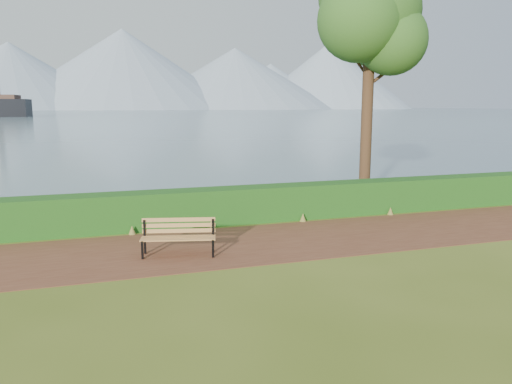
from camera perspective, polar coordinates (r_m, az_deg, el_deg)
name	(u,v)px	position (r m, az deg, el deg)	size (l,w,h in m)	color
ground	(275,245)	(12.06, 2.20, -6.07)	(140.00, 140.00, 0.00)	#4B5F1B
path	(271,242)	(12.33, 1.72, -5.68)	(40.00, 3.40, 0.01)	#5A2F1F
hedge	(244,204)	(14.34, -1.34, -1.42)	(32.00, 0.85, 1.00)	#164614
water	(102,112)	(270.93, -17.20, 8.78)	(700.00, 510.00, 0.00)	slate
mountains	(85,73)	(417.68, -19.00, 12.74)	(585.00, 190.00, 70.00)	#8195AD
bench	(179,234)	(11.29, -8.84, -4.80)	(1.70, 0.85, 0.82)	black
tree	(371,17)	(17.96, 12.98, 18.91)	(4.01, 3.63, 8.34)	#362116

